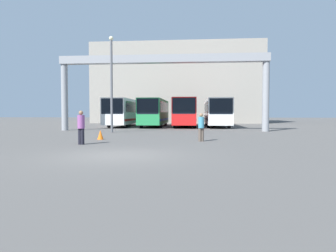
{
  "coord_description": "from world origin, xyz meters",
  "views": [
    {
      "loc": [
        2.91,
        -11.06,
        1.6
      ],
      "look_at": [
        0.24,
        19.02,
        0.3
      ],
      "focal_mm": 32.0,
      "sensor_mm": 36.0,
      "label": 1
    }
  ],
  "objects_px": {
    "pedestrian_near_center": "(81,127)",
    "traffic_cone": "(100,135)",
    "bus_slot_2": "(186,111)",
    "pedestrian_far_center": "(201,127)",
    "bus_slot_3": "(217,111)",
    "bus_slot_0": "(125,111)",
    "lamp_post": "(111,80)",
    "bus_slot_1": "(154,111)"
  },
  "relations": [
    {
      "from": "traffic_cone",
      "to": "lamp_post",
      "type": "distance_m",
      "value": 7.86
    },
    {
      "from": "bus_slot_0",
      "to": "pedestrian_near_center",
      "type": "height_order",
      "value": "bus_slot_0"
    },
    {
      "from": "bus_slot_2",
      "to": "pedestrian_near_center",
      "type": "relative_size",
      "value": 6.36
    },
    {
      "from": "bus_slot_1",
      "to": "pedestrian_far_center",
      "type": "bearing_deg",
      "value": -74.35
    },
    {
      "from": "bus_slot_2",
      "to": "pedestrian_near_center",
      "type": "height_order",
      "value": "bus_slot_2"
    },
    {
      "from": "lamp_post",
      "to": "traffic_cone",
      "type": "bearing_deg",
      "value": -80.11
    },
    {
      "from": "pedestrian_near_center",
      "to": "traffic_cone",
      "type": "xyz_separation_m",
      "value": [
        0.05,
        2.95,
        -0.62
      ]
    },
    {
      "from": "pedestrian_far_center",
      "to": "bus_slot_2",
      "type": "bearing_deg",
      "value": 74.01
    },
    {
      "from": "bus_slot_3",
      "to": "traffic_cone",
      "type": "xyz_separation_m",
      "value": [
        -8.32,
        -18.43,
        -1.54
      ]
    },
    {
      "from": "bus_slot_3",
      "to": "pedestrian_far_center",
      "type": "bearing_deg",
      "value": -96.7
    },
    {
      "from": "pedestrian_far_center",
      "to": "lamp_post",
      "type": "bearing_deg",
      "value": 114.13
    },
    {
      "from": "bus_slot_1",
      "to": "traffic_cone",
      "type": "distance_m",
      "value": 17.71
    },
    {
      "from": "bus_slot_0",
      "to": "bus_slot_1",
      "type": "relative_size",
      "value": 1.14
    },
    {
      "from": "traffic_cone",
      "to": "bus_slot_2",
      "type": "bearing_deg",
      "value": 75.46
    },
    {
      "from": "pedestrian_near_center",
      "to": "traffic_cone",
      "type": "bearing_deg",
      "value": -70.65
    },
    {
      "from": "bus_slot_0",
      "to": "lamp_post",
      "type": "height_order",
      "value": "lamp_post"
    },
    {
      "from": "pedestrian_near_center",
      "to": "traffic_cone",
      "type": "height_order",
      "value": "pedestrian_near_center"
    },
    {
      "from": "lamp_post",
      "to": "bus_slot_2",
      "type": "bearing_deg",
      "value": 62.68
    },
    {
      "from": "bus_slot_0",
      "to": "bus_slot_3",
      "type": "relative_size",
      "value": 0.99
    },
    {
      "from": "bus_slot_1",
      "to": "bus_slot_3",
      "type": "relative_size",
      "value": 0.87
    },
    {
      "from": "pedestrian_near_center",
      "to": "traffic_cone",
      "type": "relative_size",
      "value": 2.96
    },
    {
      "from": "pedestrian_near_center",
      "to": "lamp_post",
      "type": "bearing_deg",
      "value": -63.08
    },
    {
      "from": "pedestrian_far_center",
      "to": "bus_slot_0",
      "type": "bearing_deg",
      "value": 94.43
    },
    {
      "from": "bus_slot_1",
      "to": "traffic_cone",
      "type": "bearing_deg",
      "value": -93.07
    },
    {
      "from": "bus_slot_0",
      "to": "bus_slot_3",
      "type": "height_order",
      "value": "bus_slot_0"
    },
    {
      "from": "bus_slot_2",
      "to": "traffic_cone",
      "type": "height_order",
      "value": "bus_slot_2"
    },
    {
      "from": "bus_slot_3",
      "to": "traffic_cone",
      "type": "relative_size",
      "value": 20.8
    },
    {
      "from": "bus_slot_3",
      "to": "pedestrian_near_center",
      "type": "height_order",
      "value": "bus_slot_3"
    },
    {
      "from": "pedestrian_near_center",
      "to": "lamp_post",
      "type": "xyz_separation_m",
      "value": [
        -1.11,
        9.6,
        3.41
      ]
    },
    {
      "from": "pedestrian_near_center",
      "to": "lamp_post",
      "type": "relative_size",
      "value": 0.22
    },
    {
      "from": "bus_slot_3",
      "to": "pedestrian_near_center",
      "type": "bearing_deg",
      "value": -111.39
    },
    {
      "from": "pedestrian_far_center",
      "to": "lamp_post",
      "type": "distance_m",
      "value": 10.88
    },
    {
      "from": "bus_slot_2",
      "to": "pedestrian_near_center",
      "type": "distance_m",
      "value": 21.35
    },
    {
      "from": "pedestrian_far_center",
      "to": "traffic_cone",
      "type": "relative_size",
      "value": 2.73
    },
    {
      "from": "pedestrian_near_center",
      "to": "bus_slot_3",
      "type": "bearing_deg",
      "value": -91.04
    },
    {
      "from": "bus_slot_0",
      "to": "bus_slot_1",
      "type": "distance_m",
      "value": 3.76
    },
    {
      "from": "pedestrian_far_center",
      "to": "traffic_cone",
      "type": "bearing_deg",
      "value": 153.01
    },
    {
      "from": "pedestrian_far_center",
      "to": "lamp_post",
      "type": "xyz_separation_m",
      "value": [
        -7.23,
        7.35,
        3.48
      ]
    },
    {
      "from": "bus_slot_2",
      "to": "bus_slot_1",
      "type": "bearing_deg",
      "value": -176.24
    },
    {
      "from": "traffic_cone",
      "to": "bus_slot_3",
      "type": "bearing_deg",
      "value": 65.7
    },
    {
      "from": "bus_slot_0",
      "to": "pedestrian_near_center",
      "type": "xyz_separation_m",
      "value": [
        2.69,
        -21.29,
        -0.93
      ]
    },
    {
      "from": "bus_slot_2",
      "to": "pedestrian_far_center",
      "type": "xyz_separation_m",
      "value": [
        1.44,
        -18.56,
        -1.02
      ]
    }
  ]
}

